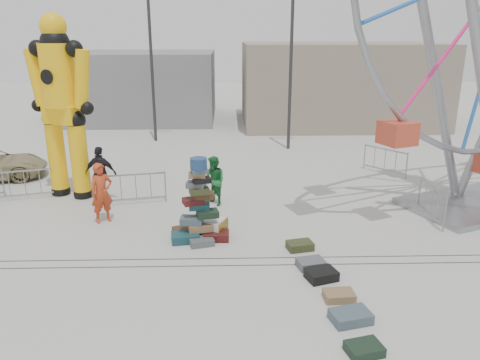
{
  "coord_description": "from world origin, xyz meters",
  "views": [
    {
      "loc": [
        -0.09,
        -10.09,
        5.71
      ],
      "look_at": [
        0.26,
        2.52,
        1.68
      ],
      "focal_mm": 35.0,
      "sensor_mm": 36.0,
      "label": 1
    }
  ],
  "objects_px": {
    "suitcase_tower": "(200,216)",
    "barricade_wheel_front": "(431,203)",
    "barricade_dummy_c": "(136,188)",
    "pedestrian_green": "(214,181)",
    "lamp_post_right": "(293,58)",
    "pedestrian_red": "(102,193)",
    "pedestrian_black": "(101,173)",
    "barricade_wheel_back": "(385,161)",
    "lamp_post_left": "(153,56)",
    "crash_test_dummy": "(62,101)",
    "steamer_trunk": "(208,226)",
    "barricade_dummy_b": "(25,185)"
  },
  "relations": [
    {
      "from": "suitcase_tower",
      "to": "barricade_wheel_front",
      "type": "height_order",
      "value": "suitcase_tower"
    },
    {
      "from": "barricade_dummy_c",
      "to": "pedestrian_green",
      "type": "xyz_separation_m",
      "value": [
        2.7,
        -0.19,
        0.3
      ]
    },
    {
      "from": "suitcase_tower",
      "to": "lamp_post_right",
      "type": "bearing_deg",
      "value": 62.81
    },
    {
      "from": "pedestrian_red",
      "to": "pedestrian_black",
      "type": "relative_size",
      "value": 0.99
    },
    {
      "from": "pedestrian_black",
      "to": "pedestrian_red",
      "type": "bearing_deg",
      "value": 113.59
    },
    {
      "from": "suitcase_tower",
      "to": "barricade_wheel_back",
      "type": "relative_size",
      "value": 1.2
    },
    {
      "from": "pedestrian_red",
      "to": "pedestrian_black",
      "type": "bearing_deg",
      "value": 71.81
    },
    {
      "from": "barricade_wheel_back",
      "to": "lamp_post_left",
      "type": "bearing_deg",
      "value": -161.09
    },
    {
      "from": "crash_test_dummy",
      "to": "barricade_wheel_back",
      "type": "bearing_deg",
      "value": 31.52
    },
    {
      "from": "lamp_post_right",
      "to": "steamer_trunk",
      "type": "bearing_deg",
      "value": -109.89
    },
    {
      "from": "lamp_post_right",
      "to": "pedestrian_black",
      "type": "height_order",
      "value": "lamp_post_right"
    },
    {
      "from": "pedestrian_red",
      "to": "lamp_post_left",
      "type": "bearing_deg",
      "value": 56.49
    },
    {
      "from": "barricade_wheel_front",
      "to": "barricade_wheel_back",
      "type": "xyz_separation_m",
      "value": [
        0.13,
        4.95,
        0.0
      ]
    },
    {
      "from": "barricade_dummy_c",
      "to": "pedestrian_green",
      "type": "bearing_deg",
      "value": -15.09
    },
    {
      "from": "lamp_post_right",
      "to": "lamp_post_left",
      "type": "xyz_separation_m",
      "value": [
        -7.0,
        2.0,
        0.0
      ]
    },
    {
      "from": "barricade_wheel_front",
      "to": "pedestrian_black",
      "type": "relative_size",
      "value": 1.04
    },
    {
      "from": "lamp_post_right",
      "to": "lamp_post_left",
      "type": "bearing_deg",
      "value": 164.05
    },
    {
      "from": "crash_test_dummy",
      "to": "steamer_trunk",
      "type": "height_order",
      "value": "crash_test_dummy"
    },
    {
      "from": "pedestrian_green",
      "to": "barricade_dummy_c",
      "type": "bearing_deg",
      "value": -133.56
    },
    {
      "from": "lamp_post_right",
      "to": "barricade_wheel_back",
      "type": "distance_m",
      "value": 6.86
    },
    {
      "from": "lamp_post_right",
      "to": "pedestrian_green",
      "type": "distance_m",
      "value": 9.5
    },
    {
      "from": "steamer_trunk",
      "to": "barricade_dummy_b",
      "type": "distance_m",
      "value": 7.29
    },
    {
      "from": "barricade_dummy_b",
      "to": "lamp_post_left",
      "type": "bearing_deg",
      "value": 53.84
    },
    {
      "from": "lamp_post_right",
      "to": "barricade_dummy_c",
      "type": "xyz_separation_m",
      "value": [
        -6.34,
        -7.79,
        -3.93
      ]
    },
    {
      "from": "lamp_post_right",
      "to": "barricade_dummy_c",
      "type": "distance_m",
      "value": 10.79
    },
    {
      "from": "barricade_dummy_b",
      "to": "barricade_wheel_back",
      "type": "bearing_deg",
      "value": -5.01
    },
    {
      "from": "lamp_post_right",
      "to": "pedestrian_red",
      "type": "relative_size",
      "value": 4.22
    },
    {
      "from": "barricade_dummy_c",
      "to": "barricade_wheel_front",
      "type": "relative_size",
      "value": 1.0
    },
    {
      "from": "suitcase_tower",
      "to": "barricade_wheel_front",
      "type": "bearing_deg",
      "value": 2.9
    },
    {
      "from": "lamp_post_left",
      "to": "pedestrian_black",
      "type": "distance_m",
      "value": 9.99
    },
    {
      "from": "suitcase_tower",
      "to": "pedestrian_green",
      "type": "bearing_deg",
      "value": 75.83
    },
    {
      "from": "pedestrian_green",
      "to": "barricade_dummy_b",
      "type": "bearing_deg",
      "value": -135.73
    },
    {
      "from": "suitcase_tower",
      "to": "barricade_dummy_c",
      "type": "relative_size",
      "value": 1.2
    },
    {
      "from": "barricade_wheel_back",
      "to": "pedestrian_green",
      "type": "relative_size",
      "value": 1.18
    },
    {
      "from": "lamp_post_right",
      "to": "lamp_post_left",
      "type": "distance_m",
      "value": 7.28
    },
    {
      "from": "steamer_trunk",
      "to": "pedestrian_red",
      "type": "distance_m",
      "value": 3.54
    },
    {
      "from": "lamp_post_right",
      "to": "barricade_wheel_front",
      "type": "xyz_separation_m",
      "value": [
        3.23,
        -9.46,
        -3.93
      ]
    },
    {
      "from": "lamp_post_left",
      "to": "suitcase_tower",
      "type": "bearing_deg",
      "value": -76.68
    },
    {
      "from": "crash_test_dummy",
      "to": "barricade_dummy_b",
      "type": "bearing_deg",
      "value": -146.27
    },
    {
      "from": "pedestrian_black",
      "to": "crash_test_dummy",
      "type": "bearing_deg",
      "value": -10.12
    },
    {
      "from": "lamp_post_right",
      "to": "pedestrian_green",
      "type": "relative_size",
      "value": 4.71
    },
    {
      "from": "lamp_post_left",
      "to": "barricade_dummy_c",
      "type": "relative_size",
      "value": 4.0
    },
    {
      "from": "crash_test_dummy",
      "to": "pedestrian_black",
      "type": "relative_size",
      "value": 3.39
    },
    {
      "from": "barricade_wheel_back",
      "to": "pedestrian_black",
      "type": "xyz_separation_m",
      "value": [
        -10.98,
        -2.81,
        0.41
      ]
    },
    {
      "from": "crash_test_dummy",
      "to": "steamer_trunk",
      "type": "xyz_separation_m",
      "value": [
        5.07,
        -3.52,
        -3.18
      ]
    },
    {
      "from": "barricade_wheel_front",
      "to": "pedestrian_black",
      "type": "bearing_deg",
      "value": 79.77
    },
    {
      "from": "lamp_post_right",
      "to": "crash_test_dummy",
      "type": "relative_size",
      "value": 1.23
    },
    {
      "from": "lamp_post_left",
      "to": "barricade_wheel_back",
      "type": "height_order",
      "value": "lamp_post_left"
    },
    {
      "from": "steamer_trunk",
      "to": "barricade_dummy_b",
      "type": "relative_size",
      "value": 0.51
    },
    {
      "from": "barricade_wheel_back",
      "to": "pedestrian_red",
      "type": "relative_size",
      "value": 1.06
    }
  ]
}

